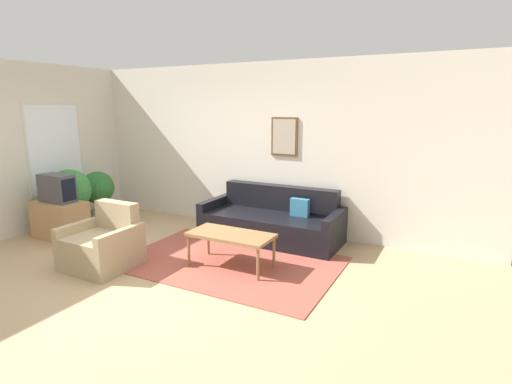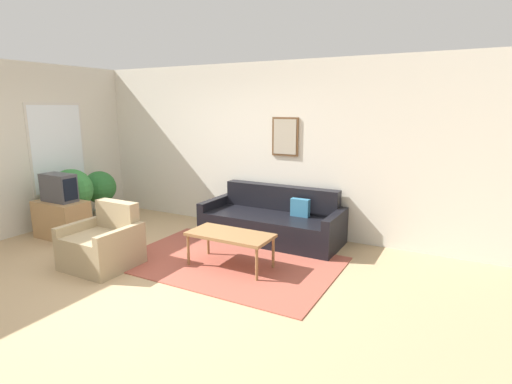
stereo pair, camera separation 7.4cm
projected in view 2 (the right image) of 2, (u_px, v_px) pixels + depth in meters
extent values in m
plane|color=tan|center=(138.00, 277.00, 4.82)|extent=(16.00, 16.00, 0.00)
cube|color=#9E4C3D|center=(229.00, 262.00, 5.26)|extent=(2.80, 1.83, 0.01)
cube|color=beige|center=(242.00, 147.00, 6.68)|extent=(8.00, 0.06, 2.70)
cube|color=brown|center=(285.00, 137.00, 6.22)|extent=(0.44, 0.03, 0.60)
cube|color=#A89E89|center=(285.00, 137.00, 6.21)|extent=(0.38, 0.01, 0.54)
cube|color=beige|center=(28.00, 149.00, 6.38)|extent=(0.06, 8.00, 2.70)
cube|color=beige|center=(58.00, 148.00, 6.80)|extent=(0.02, 1.04, 1.53)
cube|color=white|center=(58.00, 148.00, 6.80)|extent=(0.02, 0.96, 1.45)
cube|color=black|center=(271.00, 227.00, 6.10)|extent=(1.89, 0.90, 0.41)
cube|color=black|center=(281.00, 197.00, 6.32)|extent=(1.89, 0.20, 0.39)
cube|color=black|center=(216.00, 215.00, 6.55)|extent=(0.12, 0.90, 0.55)
cube|color=black|center=(335.00, 233.00, 5.62)|extent=(0.12, 0.90, 0.55)
cube|color=teal|center=(300.00, 208.00, 5.93)|extent=(0.28, 0.10, 0.28)
cube|color=olive|center=(230.00, 235.00, 5.03)|extent=(1.08, 0.52, 0.04)
cylinder|color=olive|center=(188.00, 250.00, 5.12)|extent=(0.04, 0.04, 0.41)
cylinder|color=olive|center=(257.00, 265.00, 4.65)|extent=(0.04, 0.04, 0.41)
cylinder|color=olive|center=(208.00, 241.00, 5.49)|extent=(0.04, 0.04, 0.41)
cylinder|color=olive|center=(273.00, 253.00, 5.03)|extent=(0.04, 0.04, 0.41)
cube|color=#A87F51|center=(62.00, 219.00, 6.21)|extent=(0.82, 0.47, 0.58)
cube|color=#424247|center=(59.00, 188.00, 6.10)|extent=(0.54, 0.28, 0.43)
cube|color=black|center=(71.00, 189.00, 5.97)|extent=(0.01, 0.23, 0.33)
cube|color=tan|center=(101.00, 250.00, 5.08)|extent=(0.63, 0.76, 0.43)
cube|color=tan|center=(117.00, 215.00, 5.26)|extent=(0.63, 0.16, 0.37)
cube|color=tan|center=(82.00, 242.00, 5.24)|extent=(0.09, 0.76, 0.55)
cube|color=tan|center=(122.00, 251.00, 4.90)|extent=(0.09, 0.76, 0.55)
cylinder|color=#935638|center=(75.00, 224.00, 6.61)|extent=(0.25, 0.25, 0.20)
cylinder|color=#51381E|center=(74.00, 213.00, 6.57)|extent=(0.04, 0.04, 0.20)
sphere|color=#337A38|center=(72.00, 190.00, 6.49)|extent=(0.67, 0.67, 0.67)
cylinder|color=beige|center=(102.00, 215.00, 7.21)|extent=(0.30, 0.30, 0.19)
cylinder|color=#51381E|center=(101.00, 205.00, 7.17)|extent=(0.04, 0.04, 0.17)
sphere|color=#28662D|center=(100.00, 187.00, 7.10)|extent=(0.57, 0.57, 0.57)
cylinder|color=slate|center=(79.00, 220.00, 6.93)|extent=(0.29, 0.29, 0.14)
cylinder|color=#51381E|center=(78.00, 213.00, 6.91)|extent=(0.04, 0.04, 0.12)
sphere|color=#1E5628|center=(77.00, 200.00, 6.86)|extent=(0.40, 0.40, 0.40)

